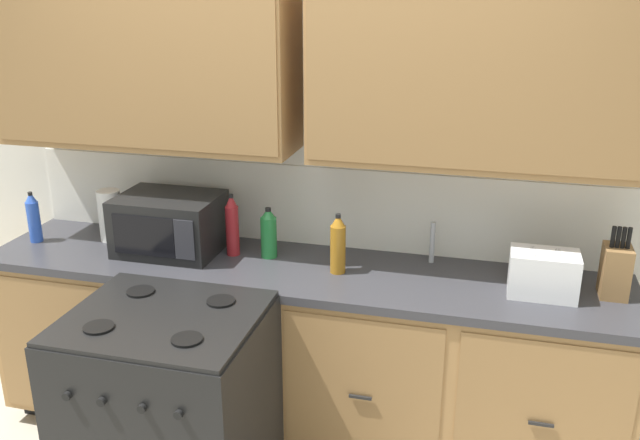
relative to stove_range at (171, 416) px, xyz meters
The scene contains 12 objects.
wall_unit 1.49m from the stove_range, 66.11° to the left, with size 4.17×0.40×2.44m.
counter_run 0.73m from the stove_range, 59.84° to the left, with size 3.00×0.64×0.92m.
stove_range is the anchor object (origin of this frame).
microwave 0.93m from the stove_range, 113.46° to the left, with size 0.48×0.37×0.28m.
toaster 1.66m from the stove_range, 22.83° to the left, with size 0.28×0.18×0.19m.
knife_block 1.94m from the stove_range, 21.26° to the left, with size 0.11×0.14×0.31m.
sink_faucet 1.39m from the stove_range, 41.23° to the left, with size 0.02×0.02×0.20m, color #B2B5BA.
paper_towel_roll 1.13m from the stove_range, 131.67° to the left, with size 0.12×0.12×0.26m, color white.
bottle_blue 1.31m from the stove_range, 148.87° to the left, with size 0.06×0.06×0.26m.
bottle_red 0.92m from the stove_range, 88.10° to the left, with size 0.06×0.06×0.30m.
bottle_green 0.93m from the stove_range, 74.33° to the left, with size 0.08×0.08×0.25m.
bottle_amber 1.02m from the stove_range, 47.85° to the left, with size 0.07×0.07×0.28m.
Camera 1 is at (0.84, -2.49, 2.18)m, focal length 38.39 mm.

